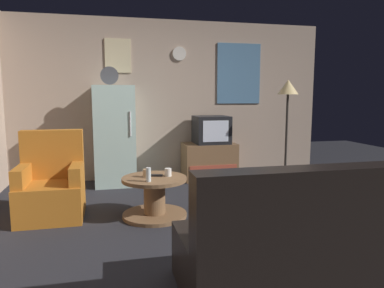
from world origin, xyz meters
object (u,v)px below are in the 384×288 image
at_px(tv_stand, 209,161).
at_px(standing_lamp, 288,95).
at_px(fridge, 115,135).
at_px(coffee_table, 155,197).
at_px(crt_tv, 211,130).
at_px(mug_ceramic_white, 168,172).
at_px(armchair, 52,187).
at_px(mug_ceramic_tan, 146,173).
at_px(remote_control, 156,175).
at_px(wine_glass, 148,175).
at_px(couch, 304,246).

relative_size(tv_stand, standing_lamp, 0.53).
distance_m(fridge, coffee_table, 1.75).
bearing_deg(crt_tv, mug_ceramic_white, -120.94).
height_order(tv_stand, armchair, armchair).
distance_m(mug_ceramic_white, mug_ceramic_tan, 0.24).
distance_m(crt_tv, remote_control, 1.97).
bearing_deg(coffee_table, tv_stand, 56.22).
xyz_separation_m(wine_glass, armchair, (-1.03, 0.46, -0.19)).
bearing_deg(fridge, wine_glass, -80.24).
height_order(fridge, remote_control, fridge).
xyz_separation_m(mug_ceramic_tan, remote_control, (0.11, 0.01, -0.03)).
bearing_deg(fridge, mug_ceramic_white, -70.95).
bearing_deg(mug_ceramic_white, crt_tv, 59.06).
relative_size(fridge, mug_ceramic_tan, 19.67).
relative_size(crt_tv, mug_ceramic_white, 6.00).
bearing_deg(standing_lamp, remote_control, -153.31).
bearing_deg(armchair, mug_ceramic_tan, -13.03).
xyz_separation_m(crt_tv, standing_lamp, (1.06, -0.51, 0.55)).
bearing_deg(armchair, mug_ceramic_white, -11.10).
height_order(remote_control, armchair, armchair).
xyz_separation_m(fridge, coffee_table, (0.40, -1.62, -0.53)).
distance_m(standing_lamp, wine_glass, 2.75).
xyz_separation_m(crt_tv, mug_ceramic_white, (-0.97, -1.62, -0.31)).
height_order(fridge, crt_tv, fridge).
relative_size(coffee_table, wine_glass, 4.80).
xyz_separation_m(fridge, couch, (1.22, -3.38, -0.44)).
bearing_deg(crt_tv, armchair, -148.65).
bearing_deg(mug_ceramic_white, fridge, 109.05).
relative_size(mug_ceramic_tan, armchair, 0.09).
height_order(mug_ceramic_white, remote_control, mug_ceramic_white).
bearing_deg(fridge, standing_lamp, -10.86).
bearing_deg(couch, standing_lamp, 64.68).
xyz_separation_m(coffee_table, mug_ceramic_tan, (-0.08, 0.03, 0.27)).
height_order(wine_glass, remote_control, wine_glass).
xyz_separation_m(crt_tv, armchair, (-2.25, -1.37, -0.47)).
bearing_deg(crt_tv, standing_lamp, -25.84).
relative_size(wine_glass, remote_control, 1.00).
height_order(tv_stand, coffee_table, tv_stand).
distance_m(standing_lamp, armchair, 3.56).
distance_m(standing_lamp, mug_ceramic_white, 2.47).
height_order(fridge, mug_ceramic_tan, fridge).
xyz_separation_m(tv_stand, standing_lamp, (1.09, -0.51, 1.07)).
height_order(coffee_table, armchair, armchair).
distance_m(standing_lamp, remote_control, 2.58).
relative_size(tv_stand, mug_ceramic_tan, 9.33).
relative_size(fridge, standing_lamp, 1.11).
bearing_deg(standing_lamp, tv_stand, 154.82).
bearing_deg(tv_stand, armchair, -148.24).
bearing_deg(armchair, fridge, 61.91).
xyz_separation_m(crt_tv, remote_control, (-1.11, -1.60, -0.34)).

